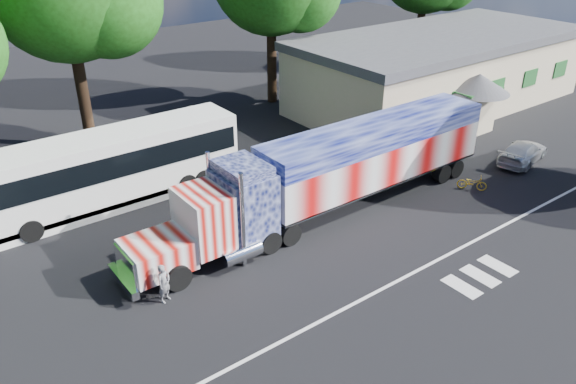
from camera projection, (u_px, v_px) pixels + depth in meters
ground at (330, 256)px, 24.26m from camera, size 100.00×100.00×0.00m
lane_markings at (423, 284)px, 22.50m from camera, size 30.00×2.67×0.01m
semi_truck at (337, 170)px, 26.88m from camera, size 20.25×3.20×4.32m
coach_bus at (117, 167)px, 27.96m from camera, size 12.57×2.93×3.66m
hall_building at (439, 70)px, 41.40m from camera, size 22.40×12.80×5.20m
parked_car at (523, 152)px, 32.78m from camera, size 4.61×2.63×1.26m
woman at (164, 283)px, 21.21m from camera, size 0.70×0.60×1.62m
bicycle at (472, 183)px, 29.72m from camera, size 1.34×1.54×0.80m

